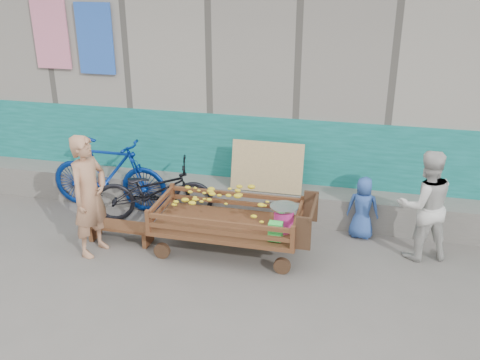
% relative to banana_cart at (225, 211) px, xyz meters
% --- Properties ---
extents(ground, '(80.00, 80.00, 0.00)m').
position_rel_banana_cart_xyz_m(ground, '(0.02, -1.18, -0.57)').
color(ground, '#5C5954').
rests_on(ground, ground).
extents(building_wall, '(12.00, 3.50, 3.00)m').
position_rel_banana_cart_xyz_m(building_wall, '(0.02, 2.87, 0.89)').
color(building_wall, gray).
rests_on(building_wall, ground).
extents(banana_cart, '(1.98, 0.91, 0.84)m').
position_rel_banana_cart_xyz_m(banana_cart, '(0.00, 0.00, 0.00)').
color(banana_cart, '#552B19').
rests_on(banana_cart, ground).
extents(bench, '(0.94, 0.28, 0.24)m').
position_rel_banana_cart_xyz_m(bench, '(-1.41, -0.04, -0.40)').
color(bench, '#552B19').
rests_on(bench, ground).
extents(vendor_man, '(0.48, 0.63, 1.55)m').
position_rel_banana_cart_xyz_m(vendor_man, '(-1.61, -0.38, 0.20)').
color(vendor_man, '#AD7A59').
rests_on(vendor_man, ground).
extents(woman, '(0.81, 0.72, 1.40)m').
position_rel_banana_cart_xyz_m(woman, '(2.38, 0.47, 0.13)').
color(woman, silver).
rests_on(woman, ground).
extents(child, '(0.44, 0.30, 0.85)m').
position_rel_banana_cart_xyz_m(child, '(1.66, 0.82, -0.15)').
color(child, '#2F53A4').
rests_on(child, ground).
extents(bicycle_dark, '(1.76, 1.05, 0.87)m').
position_rel_banana_cart_xyz_m(bicycle_dark, '(-1.22, 0.67, -0.13)').
color(bicycle_dark, black).
rests_on(bicycle_dark, ground).
extents(bicycle_blue, '(1.81, 0.53, 1.09)m').
position_rel_banana_cart_xyz_m(bicycle_blue, '(-2.00, 0.87, -0.03)').
color(bicycle_blue, navy).
rests_on(bicycle_blue, ground).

